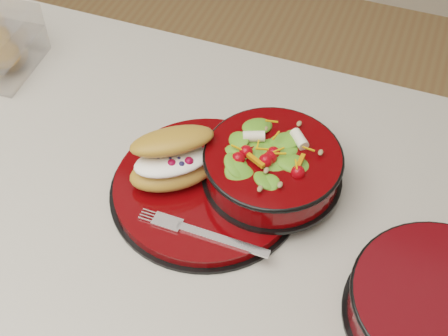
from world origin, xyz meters
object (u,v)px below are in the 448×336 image
(croissant, at_px, (174,159))
(extra_bowl, at_px, (441,307))
(island_counter, at_px, (150,329))
(dinner_plate, at_px, (207,188))
(fork, at_px, (206,234))
(salad_bowl, at_px, (273,163))

(croissant, height_order, extra_bowl, croissant)
(island_counter, distance_m, dinner_plate, 0.47)
(fork, height_order, extra_bowl, extra_bowl)
(dinner_plate, xyz_separation_m, fork, (0.03, -0.08, 0.01))
(island_counter, bearing_deg, dinner_plate, 16.83)
(salad_bowl, distance_m, fork, 0.14)
(dinner_plate, relative_size, fork, 1.69)
(island_counter, bearing_deg, croissant, 25.67)
(fork, relative_size, extra_bowl, 0.72)
(salad_bowl, xyz_separation_m, croissant, (-0.13, -0.05, 0.00))
(croissant, height_order, fork, croissant)
(dinner_plate, distance_m, fork, 0.09)
(fork, xyz_separation_m, extra_bowl, (0.31, -0.00, 0.01))
(island_counter, relative_size, croissant, 8.62)
(salad_bowl, relative_size, fork, 1.22)
(island_counter, distance_m, croissant, 0.51)
(island_counter, distance_m, salad_bowl, 0.54)
(croissant, distance_m, extra_bowl, 0.40)
(island_counter, relative_size, fork, 7.44)
(salad_bowl, relative_size, extra_bowl, 0.87)
(dinner_plate, height_order, croissant, croissant)
(island_counter, bearing_deg, fork, -17.61)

